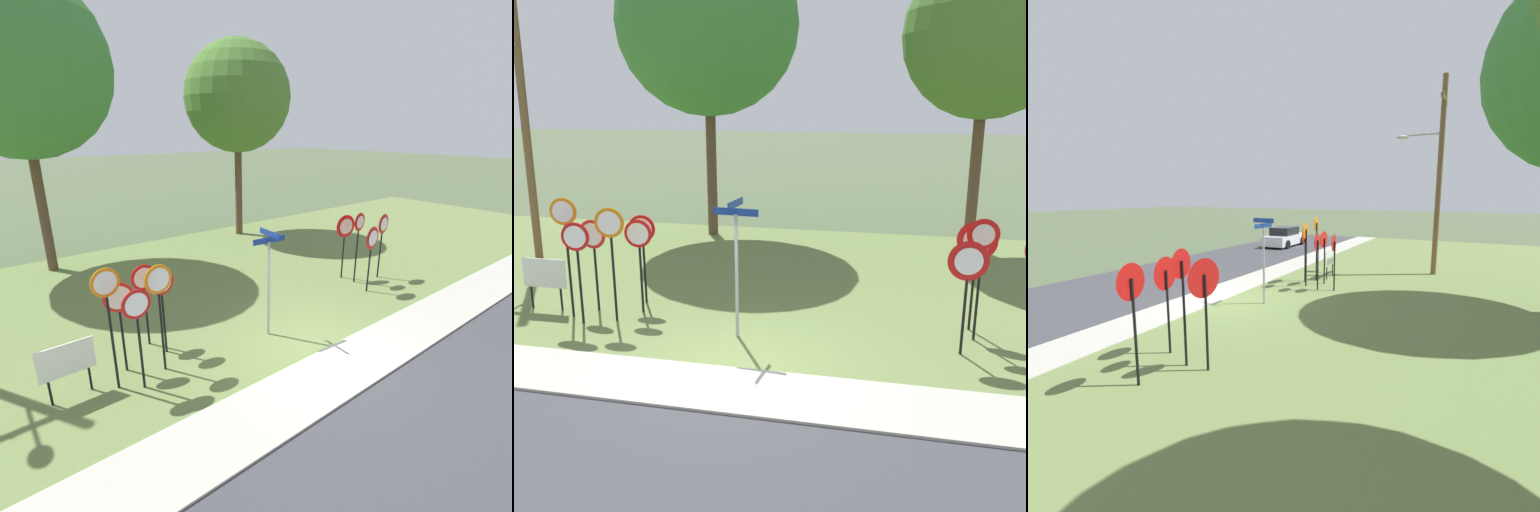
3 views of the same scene
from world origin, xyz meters
TOP-DOWN VIEW (x-y plane):
  - ground_plane at (0.00, 0.00)m, footprint 160.00×160.00m
  - sidewalk_strip at (0.00, -0.80)m, footprint 44.00×1.60m
  - grass_median at (0.00, 6.00)m, footprint 44.00×12.00m
  - stop_sign_near_left at (-4.39, 1.71)m, footprint 0.60×0.12m
  - stop_sign_near_right at (-3.16, 2.96)m, footprint 0.65×0.12m
  - stop_sign_far_left at (-3.31, 1.71)m, footprint 0.66×0.12m
  - stop_sign_far_center at (-2.97, 2.36)m, footprint 0.64×0.11m
  - stop_sign_far_right at (-3.95, 1.37)m, footprint 0.63×0.12m
  - stop_sign_center_tall at (-4.03, 2.21)m, footprint 0.67×0.11m
  - yield_sign_near_left at (4.44, 2.33)m, footprint 0.64×0.11m
  - yield_sign_near_right at (4.12, 1.54)m, footprint 0.78×0.12m
  - yield_sign_far_left at (4.40, 2.89)m, footprint 0.82×0.18m
  - yield_sign_far_right at (5.53, 2.09)m, footprint 0.72×0.12m
  - street_name_post at (-0.40, 1.47)m, footprint 0.96×0.81m
  - notice_board at (-5.26, 2.03)m, footprint 1.10×0.06m
  - oak_tree_left at (-3.93, 10.59)m, footprint 6.23×6.23m
  - oak_tree_right at (5.11, 10.46)m, footprint 5.13×5.13m

SIDE VIEW (x-z plane):
  - ground_plane at x=0.00m, z-range 0.00..0.00m
  - grass_median at x=0.00m, z-range 0.00..0.04m
  - sidewalk_strip at x=0.00m, z-range 0.00..0.06m
  - notice_board at x=-5.26m, z-range 0.25..1.50m
  - stop_sign_near_right at x=-3.16m, z-range 0.52..2.72m
  - stop_sign_center_tall at x=-4.03m, z-range 0.52..2.72m
  - stop_sign_far_center at x=-2.97m, z-range 0.52..2.74m
  - stop_sign_far_right at x=-3.95m, z-range 0.53..2.84m
  - yield_sign_near_right at x=4.12m, z-range 0.60..2.89m
  - street_name_post at x=-0.40m, z-range 0.32..3.23m
  - yield_sign_far_left at x=4.40m, z-range 0.63..3.04m
  - yield_sign_far_right at x=5.53m, z-range 0.63..3.06m
  - stop_sign_far_left at x=-3.31m, z-range 0.61..3.20m
  - yield_sign_near_left at x=4.44m, z-range 0.65..3.23m
  - stop_sign_near_left at x=-4.39m, z-range 0.61..3.38m
  - oak_tree_right at x=5.11m, z-range 2.12..11.44m
  - oak_tree_left at x=-3.93m, z-range 2.15..12.61m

